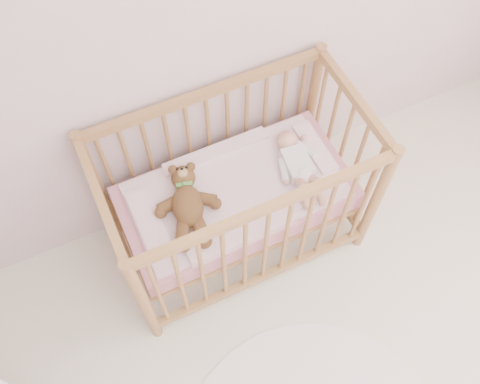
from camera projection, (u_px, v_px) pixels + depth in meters
wall_back at (233, 13)px, 2.34m from camera, size 4.00×0.02×2.70m
crib at (236, 196)px, 2.86m from camera, size 1.36×0.76×1.00m
mattress at (236, 197)px, 2.87m from camera, size 1.22×0.62×0.13m
blanket at (236, 190)px, 2.80m from camera, size 1.10×0.58×0.06m
baby at (298, 162)px, 2.80m from camera, size 0.29×0.53×0.12m
teddy_bear at (188, 205)px, 2.66m from camera, size 0.47×0.57×0.14m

